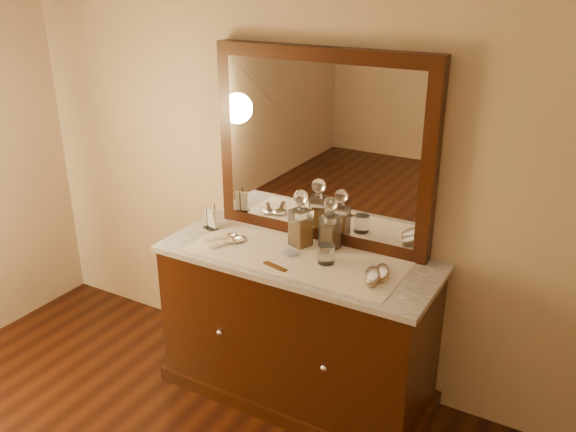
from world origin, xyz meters
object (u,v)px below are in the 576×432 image
at_px(brush_near, 372,276).
at_px(brush_far, 382,272).
at_px(napkin_rack, 211,220).
at_px(decanter_right, 330,229).
at_px(dresser_cabinet, 297,329).
at_px(decanter_left, 301,224).
at_px(hand_mirror_outer, 227,236).
at_px(comb, 275,266).
at_px(hand_mirror_inner, 234,240).
at_px(pin_dish, 290,253).
at_px(mirror_frame, 322,148).

relative_size(brush_near, brush_far, 1.14).
relative_size(napkin_rack, decanter_right, 0.48).
distance_m(decanter_right, brush_far, 0.39).
bearing_deg(napkin_rack, dresser_cabinet, -5.28).
relative_size(decanter_left, brush_far, 1.90).
height_order(decanter_left, hand_mirror_outer, decanter_left).
bearing_deg(decanter_left, dresser_cabinet, -68.67).
xyz_separation_m(comb, brush_far, (0.48, 0.17, 0.02)).
xyz_separation_m(napkin_rack, hand_mirror_inner, (0.21, -0.09, -0.04)).
relative_size(brush_far, hand_mirror_inner, 0.71).
relative_size(comb, brush_far, 0.87).
relative_size(decanter_right, brush_far, 1.77).
xyz_separation_m(pin_dish, brush_far, (0.49, 0.01, 0.01)).
distance_m(dresser_cabinet, napkin_rack, 0.76).
bearing_deg(decanter_right, hand_mirror_outer, -164.10).
bearing_deg(hand_mirror_outer, pin_dish, -0.86).
height_order(dresser_cabinet, hand_mirror_inner, hand_mirror_inner).
bearing_deg(napkin_rack, hand_mirror_inner, -23.26).
height_order(dresser_cabinet, brush_far, brush_far).
bearing_deg(napkin_rack, hand_mirror_outer, -23.31).
distance_m(mirror_frame, brush_near, 0.72).
height_order(decanter_right, brush_far, decanter_right).
relative_size(dresser_cabinet, brush_far, 8.72).
relative_size(dresser_cabinet, decanter_left, 4.58).
distance_m(napkin_rack, hand_mirror_inner, 0.24).
distance_m(decanter_right, hand_mirror_inner, 0.52).
relative_size(dresser_cabinet, hand_mirror_inner, 6.20).
xyz_separation_m(comb, napkin_rack, (-0.55, 0.23, 0.05)).
bearing_deg(pin_dish, hand_mirror_outer, 179.14).
distance_m(dresser_cabinet, brush_far, 0.65).
relative_size(pin_dish, decanter_left, 0.24).
distance_m(decanter_left, decanter_right, 0.16).
distance_m(pin_dish, napkin_rack, 0.55).
height_order(dresser_cabinet, decanter_right, decanter_right).
distance_m(pin_dish, decanter_right, 0.24).
xyz_separation_m(brush_near, brush_far, (0.02, 0.07, -0.00)).
bearing_deg(decanter_right, pin_dish, -132.55).
xyz_separation_m(dresser_cabinet, comb, (-0.03, -0.18, 0.45)).
height_order(mirror_frame, napkin_rack, mirror_frame).
bearing_deg(comb, napkin_rack, 169.71).
bearing_deg(comb, hand_mirror_inner, 170.04).
xyz_separation_m(mirror_frame, decanter_left, (-0.04, -0.14, -0.38)).
bearing_deg(comb, decanter_left, 105.34).
bearing_deg(mirror_frame, napkin_rack, -161.72).
height_order(dresser_cabinet, napkin_rack, napkin_rack).
distance_m(dresser_cabinet, hand_mirror_inner, 0.58).
bearing_deg(napkin_rack, pin_dish, -7.42).
distance_m(dresser_cabinet, hand_mirror_outer, 0.62).
height_order(brush_far, hand_mirror_outer, brush_far).
distance_m(comb, decanter_left, 0.31).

